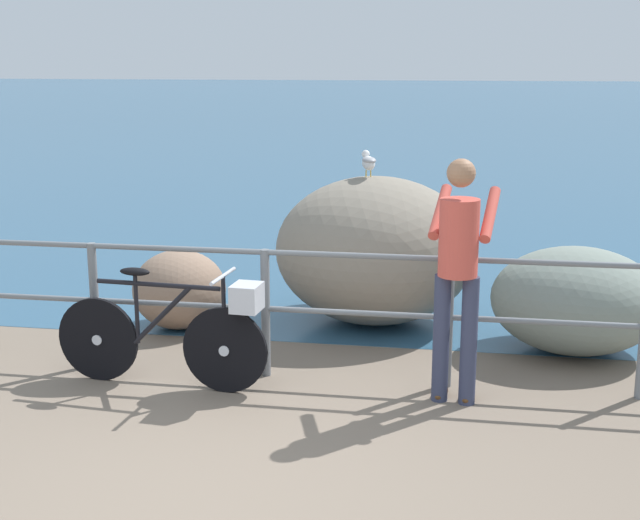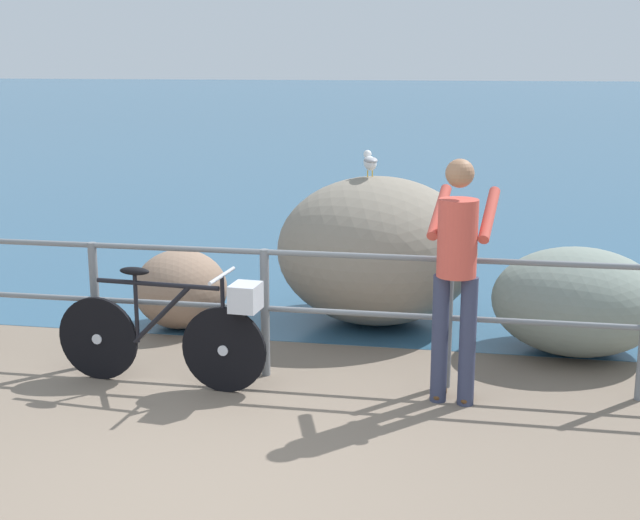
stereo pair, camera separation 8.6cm
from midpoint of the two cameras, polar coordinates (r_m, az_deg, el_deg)
The scene contains 9 objects.
ground_plane at distance 24.47m, azimuth 5.99°, elevation 7.30°, with size 120.00×120.00×0.10m, color #756656.
sea_surface at distance 52.18m, azimuth 8.02°, elevation 10.43°, with size 120.00×90.00×0.01m, color #2D5675.
promenade_railing at distance 6.70m, azimuth -4.00°, elevation -2.50°, with size 8.54×0.07×1.02m.
bicycle at distance 6.58m, azimuth -9.75°, elevation -4.53°, with size 1.70×0.48×0.92m.
person_at_railing at distance 6.16m, azimuth 8.73°, elevation -0.61°, with size 0.51×0.66×1.78m.
breakwater_boulder_main at distance 8.10m, azimuth 3.37°, elevation 0.67°, with size 1.87×1.78×1.38m.
breakwater_boulder_left at distance 8.07m, azimuth -9.59°, elevation -1.93°, with size 0.86×0.85×0.73m.
breakwater_boulder_right at distance 7.59m, azimuth 16.25°, elevation -2.57°, with size 1.42×1.26×0.90m.
seagull at distance 7.97m, azimuth 2.91°, elevation 6.53°, with size 0.20×0.34×0.23m.
Camera 1 is at (1.49, -4.30, 2.45)m, focal length 48.36 mm.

